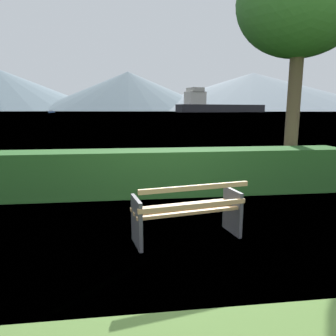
# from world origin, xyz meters

# --- Properties ---
(ground_plane) EXTENTS (1400.00, 1400.00, 0.00)m
(ground_plane) POSITION_xyz_m (0.00, 0.00, 0.00)
(ground_plane) COLOR #567A38
(water_surface) EXTENTS (620.00, 620.00, 0.00)m
(water_surface) POSITION_xyz_m (0.00, 308.36, 0.00)
(water_surface) COLOR #6B8EA3
(water_surface) RESTS_ON ground_plane
(park_bench) EXTENTS (1.64, 0.85, 0.87)m
(park_bench) POSITION_xyz_m (0.01, -0.06, 0.42)
(park_bench) COLOR tan
(park_bench) RESTS_ON ground_plane
(hedge_row) EXTENTS (8.06, 0.83, 0.98)m
(hedge_row) POSITION_xyz_m (0.00, 2.47, 0.49)
(hedge_row) COLOR #285B23
(hedge_row) RESTS_ON ground_plane
(tree_near_bench) EXTENTS (3.04, 3.04, 5.67)m
(tree_near_bench) POSITION_xyz_m (3.32, 3.27, 4.34)
(tree_near_bench) COLOR brown
(tree_near_bench) RESTS_ON ground_plane
(cargo_ship_large) EXTENTS (76.04, 32.88, 18.16)m
(cargo_ship_large) POSITION_xyz_m (67.19, 236.29, 5.08)
(cargo_ship_large) COLOR #232328
(cargo_ship_large) RESTS_ON water_surface
(fishing_boat_near) EXTENTS (6.00, 9.56, 1.66)m
(fishing_boat_near) POSITION_xyz_m (-49.27, 203.58, 0.60)
(fishing_boat_near) COLOR #335693
(fishing_boat_near) RESTS_ON water_surface
(distant_hills) EXTENTS (843.52, 450.24, 72.69)m
(distant_hills) POSITION_xyz_m (9.57, 548.32, 33.81)
(distant_hills) COLOR slate
(distant_hills) RESTS_ON ground_plane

